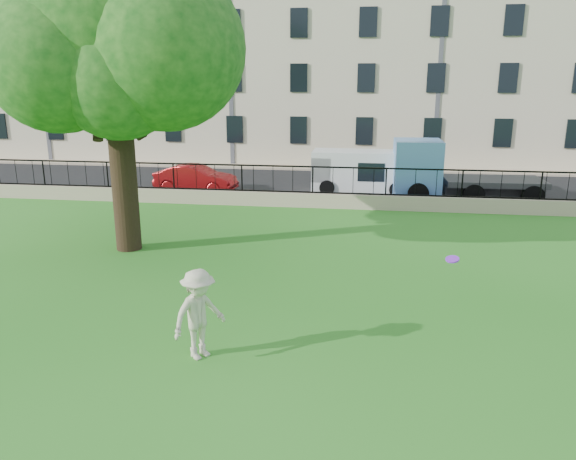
% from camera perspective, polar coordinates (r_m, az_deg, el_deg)
% --- Properties ---
extents(ground, '(120.00, 120.00, 0.00)m').
position_cam_1_polar(ground, '(12.29, -3.33, -10.26)').
color(ground, '#23721B').
rests_on(ground, ground).
extents(retaining_wall, '(50.00, 0.40, 0.60)m').
position_cam_1_polar(retaining_wall, '(23.49, 2.50, 3.06)').
color(retaining_wall, tan).
rests_on(retaining_wall, ground).
extents(iron_railing, '(50.00, 0.05, 1.13)m').
position_cam_1_polar(iron_railing, '(23.33, 2.52, 5.10)').
color(iron_railing, black).
rests_on(iron_railing, retaining_wall).
extents(street, '(60.00, 9.00, 0.01)m').
position_cam_1_polar(street, '(28.14, 3.47, 4.49)').
color(street, black).
rests_on(street, ground).
extents(sidewalk, '(60.00, 1.40, 0.12)m').
position_cam_1_polar(sidewalk, '(33.24, 4.25, 6.26)').
color(sidewalk, tan).
rests_on(sidewalk, ground).
extents(building_row, '(56.40, 10.40, 13.80)m').
position_cam_1_polar(building_row, '(38.51, 5.10, 17.72)').
color(building_row, beige).
rests_on(building_row, ground).
extents(tree, '(8.07, 6.27, 9.99)m').
position_cam_1_polar(tree, '(17.95, -17.72, 18.91)').
color(tree, black).
rests_on(tree, ground).
extents(man, '(1.23, 1.33, 1.80)m').
position_cam_1_polar(man, '(11.01, -9.03, -8.44)').
color(man, beige).
rests_on(man, ground).
extents(frisbee, '(0.30, 0.29, 0.12)m').
position_cam_1_polar(frisbee, '(11.64, 16.35, -2.86)').
color(frisbee, purple).
extents(red_sedan, '(3.96, 1.69, 1.27)m').
position_cam_1_polar(red_sedan, '(26.91, -9.36, 5.18)').
color(red_sedan, '#A31417').
rests_on(red_sedan, street).
extents(white_van, '(4.67, 1.85, 1.95)m').
position_cam_1_polar(white_van, '(26.60, 7.58, 5.88)').
color(white_van, silver).
rests_on(white_van, street).
extents(blue_truck, '(6.29, 2.39, 2.61)m').
position_cam_1_polar(blue_truck, '(25.90, 17.62, 5.77)').
color(blue_truck, '#598CD0').
rests_on(blue_truck, street).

